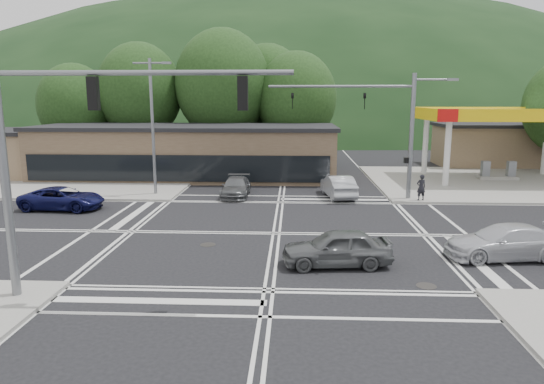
{
  "coord_description": "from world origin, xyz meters",
  "views": [
    {
      "loc": [
        0.83,
        -22.74,
        6.45
      ],
      "look_at": [
        -0.36,
        3.37,
        1.4
      ],
      "focal_mm": 32.0,
      "sensor_mm": 36.0,
      "label": 1
    }
  ],
  "objects_px": {
    "car_grey_center": "(337,248)",
    "car_queue_a": "(338,186)",
    "car_queue_b": "(298,168)",
    "car_silver_east": "(504,242)",
    "pedestrian": "(421,187)",
    "car_northbound": "(236,187)",
    "car_blue_west": "(63,198)"
  },
  "relations": [
    {
      "from": "car_silver_east",
      "to": "car_northbound",
      "type": "height_order",
      "value": "car_silver_east"
    },
    {
      "from": "car_queue_a",
      "to": "car_queue_b",
      "type": "distance_m",
      "value": 8.32
    },
    {
      "from": "car_northbound",
      "to": "pedestrian",
      "type": "relative_size",
      "value": 2.67
    },
    {
      "from": "car_queue_b",
      "to": "pedestrian",
      "type": "distance_m",
      "value": 12.09
    },
    {
      "from": "car_grey_center",
      "to": "car_northbound",
      "type": "distance_m",
      "value": 14.6
    },
    {
      "from": "car_northbound",
      "to": "pedestrian",
      "type": "distance_m",
      "value": 11.96
    },
    {
      "from": "car_blue_west",
      "to": "car_northbound",
      "type": "distance_m",
      "value": 10.69
    },
    {
      "from": "car_queue_b",
      "to": "car_blue_west",
      "type": "bearing_deg",
      "value": 49.81
    },
    {
      "from": "car_blue_west",
      "to": "car_northbound",
      "type": "relative_size",
      "value": 1.1
    },
    {
      "from": "car_queue_a",
      "to": "car_silver_east",
      "type": "bearing_deg",
      "value": 106.44
    },
    {
      "from": "car_grey_center",
      "to": "car_queue_a",
      "type": "height_order",
      "value": "car_queue_a"
    },
    {
      "from": "car_blue_west",
      "to": "pedestrian",
      "type": "bearing_deg",
      "value": -79.03
    },
    {
      "from": "car_silver_east",
      "to": "pedestrian",
      "type": "bearing_deg",
      "value": 177.28
    },
    {
      "from": "car_silver_east",
      "to": "pedestrian",
      "type": "distance_m",
      "value": 10.88
    },
    {
      "from": "pedestrian",
      "to": "car_blue_west",
      "type": "bearing_deg",
      "value": -4.73
    },
    {
      "from": "car_blue_west",
      "to": "car_queue_b",
      "type": "distance_m",
      "value": 18.57
    },
    {
      "from": "pedestrian",
      "to": "car_queue_a",
      "type": "bearing_deg",
      "value": -28.32
    },
    {
      "from": "car_blue_west",
      "to": "car_northbound",
      "type": "xyz_separation_m",
      "value": [
        9.76,
        4.37,
        -0.03
      ]
    },
    {
      "from": "car_queue_a",
      "to": "car_queue_b",
      "type": "xyz_separation_m",
      "value": [
        -2.64,
        7.89,
        0.12
      ]
    },
    {
      "from": "car_grey_center",
      "to": "car_silver_east",
      "type": "distance_m",
      "value": 7.04
    },
    {
      "from": "car_queue_a",
      "to": "car_queue_b",
      "type": "bearing_deg",
      "value": -79.86
    },
    {
      "from": "car_blue_west",
      "to": "car_northbound",
      "type": "height_order",
      "value": "car_blue_west"
    },
    {
      "from": "car_queue_b",
      "to": "car_northbound",
      "type": "relative_size",
      "value": 1.15
    },
    {
      "from": "car_queue_b",
      "to": "car_queue_a",
      "type": "bearing_deg",
      "value": 116.96
    },
    {
      "from": "car_blue_west",
      "to": "car_queue_b",
      "type": "relative_size",
      "value": 0.95
    },
    {
      "from": "car_grey_center",
      "to": "pedestrian",
      "type": "xyz_separation_m",
      "value": [
        6.3,
        12.07,
        0.24
      ]
    },
    {
      "from": "car_silver_east",
      "to": "car_queue_b",
      "type": "xyz_separation_m",
      "value": [
        -8.32,
        20.19,
        0.16
      ]
    },
    {
      "from": "car_grey_center",
      "to": "car_queue_a",
      "type": "xyz_separation_m",
      "value": [
        1.25,
        13.5,
        0.02
      ]
    },
    {
      "from": "car_queue_b",
      "to": "car_northbound",
      "type": "bearing_deg",
      "value": 70.55
    },
    {
      "from": "car_silver_east",
      "to": "car_northbound",
      "type": "bearing_deg",
      "value": -140.56
    },
    {
      "from": "car_blue_west",
      "to": "car_queue_a",
      "type": "height_order",
      "value": "car_queue_a"
    },
    {
      "from": "car_blue_west",
      "to": "pedestrian",
      "type": "height_order",
      "value": "pedestrian"
    }
  ]
}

